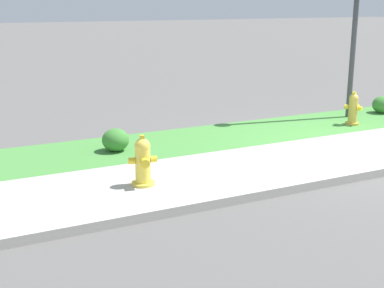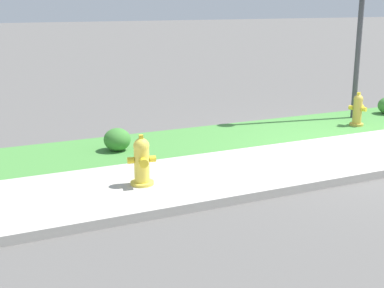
{
  "view_description": "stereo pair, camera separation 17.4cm",
  "coord_description": "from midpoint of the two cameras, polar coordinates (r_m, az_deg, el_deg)",
  "views": [
    {
      "loc": [
        -6.46,
        -6.48,
        2.45
      ],
      "look_at": [
        -3.03,
        0.34,
        0.4
      ],
      "focal_mm": 50.0,
      "sensor_mm": 36.0,
      "label": 1
    },
    {
      "loc": [
        -6.3,
        -6.56,
        2.45
      ],
      "look_at": [
        -3.03,
        0.34,
        0.4
      ],
      "focal_mm": 50.0,
      "sensor_mm": 36.0,
      "label": 2
    }
  ],
  "objects": [
    {
      "name": "fire_hydrant_across_street",
      "position": [
        7.28,
        -4.71,
        -1.88
      ],
      "size": [
        0.4,
        0.37,
        0.71
      ],
      "rotation": [
        0.0,
        0.0,
        2.96
      ],
      "color": "yellow",
      "rests_on": "ground"
    },
    {
      "name": "grass_verge",
      "position": [
        10.87,
        11.35,
        1.71
      ],
      "size": [
        18.0,
        1.81,
        0.01
      ],
      "primitive_type": "cube",
      "color": "#47893D",
      "rests_on": "ground"
    },
    {
      "name": "sidewalk_pavement",
      "position": [
        9.44,
        18.32,
        -0.77
      ],
      "size": [
        18.0,
        2.06,
        0.01
      ],
      "primitive_type": "cube",
      "color": "#BCB7AD",
      "rests_on": "ground"
    },
    {
      "name": "shrub_bush_mid_verge",
      "position": [
        9.07,
        -7.44,
        0.48
      ],
      "size": [
        0.45,
        0.45,
        0.39
      ],
      "color": "#3D7F33",
      "rests_on": "ground"
    },
    {
      "name": "ground_plane",
      "position": [
        9.44,
        18.32,
        -0.79
      ],
      "size": [
        120.0,
        120.0,
        0.0
      ],
      "primitive_type": "plane",
      "color": "#5B5956"
    },
    {
      "name": "fire_hydrant_near_corner",
      "position": [
        11.33,
        17.68,
        3.49
      ],
      "size": [
        0.34,
        0.36,
        0.68
      ],
      "rotation": [
        0.0,
        0.0,
        5.13
      ],
      "color": "gold",
      "rests_on": "ground"
    }
  ]
}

